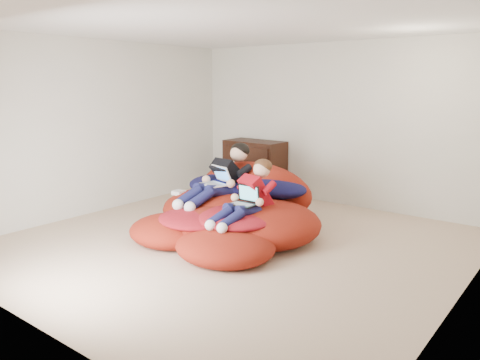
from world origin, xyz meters
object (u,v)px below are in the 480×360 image
(dresser, at_px, (255,168))
(beanbag_pile, at_px, (234,212))
(laptop_white, at_px, (217,180))
(laptop_black, at_px, (245,199))
(younger_boy, at_px, (249,193))
(older_boy, at_px, (223,175))

(dresser, bearing_deg, beanbag_pile, -61.03)
(laptop_white, relative_size, laptop_black, 1.41)
(younger_boy, bearing_deg, older_boy, 150.58)
(dresser, distance_m, laptop_white, 1.98)
(beanbag_pile, xyz_separation_m, younger_boy, (0.43, -0.25, 0.36))
(younger_boy, bearing_deg, dresser, 124.71)
(beanbag_pile, distance_m, older_boy, 0.55)
(beanbag_pile, xyz_separation_m, laptop_white, (-0.32, 0.05, 0.38))
(beanbag_pile, bearing_deg, older_boy, 150.91)
(laptop_black, bearing_deg, dresser, 123.76)
(dresser, relative_size, laptop_black, 3.51)
(beanbag_pile, bearing_deg, laptop_black, -36.85)
(younger_boy, xyz_separation_m, laptop_black, (0.00, -0.08, -0.06))
(laptop_white, xyz_separation_m, laptop_black, (0.75, -0.38, -0.08))
(dresser, bearing_deg, laptop_white, -68.33)
(dresser, bearing_deg, younger_boy, -55.29)
(dresser, relative_size, younger_boy, 1.00)
(younger_boy, xyz_separation_m, laptop_white, (-0.75, 0.30, 0.02))
(older_boy, bearing_deg, laptop_black, -33.75)
(older_boy, height_order, laptop_black, older_boy)
(older_boy, height_order, younger_boy, older_boy)
(younger_boy, bearing_deg, beanbag_pile, 150.34)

